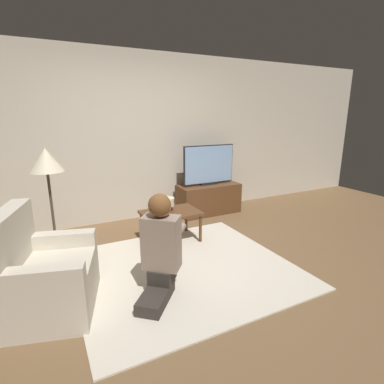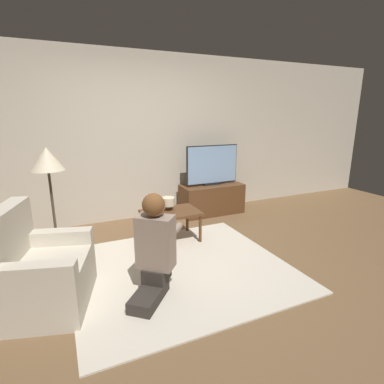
{
  "view_description": "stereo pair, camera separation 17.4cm",
  "coord_description": "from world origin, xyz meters",
  "px_view_note": "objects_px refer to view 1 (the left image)",
  "views": [
    {
      "loc": [
        -1.29,
        -2.71,
        1.68
      ],
      "look_at": [
        0.42,
        0.64,
        0.69
      ],
      "focal_mm": 28.0,
      "sensor_mm": 36.0,
      "label": 1
    },
    {
      "loc": [
        -1.13,
        -2.78,
        1.68
      ],
      "look_at": [
        0.42,
        0.64,
        0.69
      ],
      "focal_mm": 28.0,
      "sensor_mm": 36.0,
      "label": 2
    }
  ],
  "objects_px": {
    "floor_lamp": "(47,168)",
    "tv": "(209,165)",
    "table_lamp": "(168,203)",
    "armchair": "(45,278)",
    "person_kneeling": "(161,245)",
    "coffee_table": "(171,215)"
  },
  "relations": [
    {
      "from": "armchair",
      "to": "floor_lamp",
      "type": "bearing_deg",
      "value": 7.95
    },
    {
      "from": "coffee_table",
      "to": "person_kneeling",
      "type": "distance_m",
      "value": 1.22
    },
    {
      "from": "floor_lamp",
      "to": "person_kneeling",
      "type": "height_order",
      "value": "floor_lamp"
    },
    {
      "from": "tv",
      "to": "armchair",
      "type": "relative_size",
      "value": 0.94
    },
    {
      "from": "armchair",
      "to": "table_lamp",
      "type": "distance_m",
      "value": 1.81
    },
    {
      "from": "coffee_table",
      "to": "person_kneeling",
      "type": "bearing_deg",
      "value": -117.3
    },
    {
      "from": "floor_lamp",
      "to": "table_lamp",
      "type": "distance_m",
      "value": 1.51
    },
    {
      "from": "floor_lamp",
      "to": "armchair",
      "type": "height_order",
      "value": "floor_lamp"
    },
    {
      "from": "person_kneeling",
      "to": "armchair",
      "type": "bearing_deg",
      "value": 27.22
    },
    {
      "from": "floor_lamp",
      "to": "armchair",
      "type": "xyz_separation_m",
      "value": [
        -0.14,
        -0.98,
        -0.8
      ]
    },
    {
      "from": "coffee_table",
      "to": "armchair",
      "type": "bearing_deg",
      "value": -151.06
    },
    {
      "from": "floor_lamp",
      "to": "tv",
      "type": "bearing_deg",
      "value": 15.72
    },
    {
      "from": "table_lamp",
      "to": "coffee_table",
      "type": "bearing_deg",
      "value": -87.54
    },
    {
      "from": "tv",
      "to": "coffee_table",
      "type": "relative_size",
      "value": 1.25
    },
    {
      "from": "floor_lamp",
      "to": "person_kneeling",
      "type": "xyz_separation_m",
      "value": [
        0.84,
        -1.21,
        -0.6
      ]
    },
    {
      "from": "armchair",
      "to": "person_kneeling",
      "type": "bearing_deg",
      "value": -87.12
    },
    {
      "from": "coffee_table",
      "to": "floor_lamp",
      "type": "height_order",
      "value": "floor_lamp"
    },
    {
      "from": "floor_lamp",
      "to": "armchair",
      "type": "distance_m",
      "value": 1.27
    },
    {
      "from": "floor_lamp",
      "to": "armchair",
      "type": "bearing_deg",
      "value": -98.03
    },
    {
      "from": "tv",
      "to": "table_lamp",
      "type": "distance_m",
      "value": 1.33
    },
    {
      "from": "tv",
      "to": "person_kneeling",
      "type": "bearing_deg",
      "value": -130.28
    },
    {
      "from": "floor_lamp",
      "to": "table_lamp",
      "type": "bearing_deg",
      "value": -1.79
    }
  ]
}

